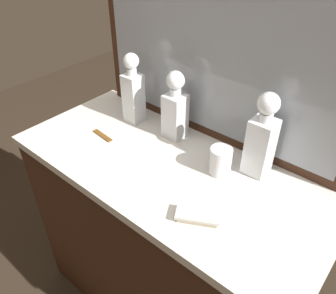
{
  "coord_description": "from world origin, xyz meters",
  "views": [
    {
      "loc": [
        0.62,
        -0.74,
        1.72
      ],
      "look_at": [
        0.0,
        0.0,
        1.01
      ],
      "focal_mm": 35.96,
      "sensor_mm": 36.0,
      "label": 1
    }
  ],
  "objects_px": {
    "crystal_decanter_front": "(175,111)",
    "silver_brush_far_right": "(198,216)",
    "tortoiseshell_comb": "(103,136)",
    "crystal_decanter_far_right": "(133,95)",
    "crystal_decanter_far_left": "(261,142)",
    "crystal_tumbler_front": "(220,162)"
  },
  "relations": [
    {
      "from": "crystal_decanter_far_right",
      "to": "silver_brush_far_right",
      "type": "height_order",
      "value": "crystal_decanter_far_right"
    },
    {
      "from": "crystal_decanter_far_right",
      "to": "crystal_tumbler_front",
      "type": "distance_m",
      "value": 0.49
    },
    {
      "from": "crystal_tumbler_front",
      "to": "silver_brush_far_right",
      "type": "height_order",
      "value": "crystal_tumbler_front"
    },
    {
      "from": "silver_brush_far_right",
      "to": "crystal_decanter_far_right",
      "type": "bearing_deg",
      "value": 152.58
    },
    {
      "from": "crystal_decanter_far_right",
      "to": "crystal_decanter_front",
      "type": "relative_size",
      "value": 1.08
    },
    {
      "from": "crystal_decanter_far_right",
      "to": "crystal_decanter_front",
      "type": "xyz_separation_m",
      "value": [
        0.21,
        0.02,
        -0.01
      ]
    },
    {
      "from": "crystal_tumbler_front",
      "to": "silver_brush_far_right",
      "type": "bearing_deg",
      "value": -72.83
    },
    {
      "from": "crystal_decanter_far_right",
      "to": "crystal_tumbler_front",
      "type": "height_order",
      "value": "crystal_decanter_far_right"
    },
    {
      "from": "crystal_tumbler_front",
      "to": "crystal_decanter_far_right",
      "type": "bearing_deg",
      "value": 172.99
    },
    {
      "from": "tortoiseshell_comb",
      "to": "crystal_decanter_front",
      "type": "bearing_deg",
      "value": 41.47
    },
    {
      "from": "crystal_decanter_far_right",
      "to": "crystal_decanter_far_left",
      "type": "bearing_deg",
      "value": 3.03
    },
    {
      "from": "tortoiseshell_comb",
      "to": "crystal_tumbler_front",
      "type": "bearing_deg",
      "value": 13.54
    },
    {
      "from": "crystal_decanter_far_right",
      "to": "crystal_decanter_front",
      "type": "distance_m",
      "value": 0.21
    },
    {
      "from": "crystal_decanter_far_right",
      "to": "crystal_tumbler_front",
      "type": "xyz_separation_m",
      "value": [
        0.48,
        -0.06,
        -0.08
      ]
    },
    {
      "from": "silver_brush_far_right",
      "to": "crystal_decanter_far_left",
      "type": "bearing_deg",
      "value": 85.53
    },
    {
      "from": "crystal_decanter_far_right",
      "to": "tortoiseshell_comb",
      "type": "bearing_deg",
      "value": -93.59
    },
    {
      "from": "crystal_decanter_front",
      "to": "tortoiseshell_comb",
      "type": "height_order",
      "value": "crystal_decanter_front"
    },
    {
      "from": "crystal_decanter_far_left",
      "to": "crystal_decanter_front",
      "type": "relative_size",
      "value": 1.1
    },
    {
      "from": "crystal_decanter_far_left",
      "to": "crystal_decanter_front",
      "type": "height_order",
      "value": "crystal_decanter_far_left"
    },
    {
      "from": "crystal_decanter_front",
      "to": "silver_brush_far_right",
      "type": "relative_size",
      "value": 1.92
    },
    {
      "from": "crystal_decanter_far_left",
      "to": "crystal_decanter_far_right",
      "type": "xyz_separation_m",
      "value": [
        -0.58,
        -0.03,
        -0.0
      ]
    },
    {
      "from": "crystal_decanter_front",
      "to": "silver_brush_far_right",
      "type": "height_order",
      "value": "crystal_decanter_front"
    }
  ]
}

